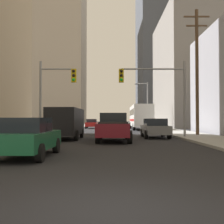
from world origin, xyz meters
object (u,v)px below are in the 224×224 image
Objects in this scene: sedan_red at (92,124)px; traffic_signal_near_right at (155,85)px; sedan_green at (26,137)px; city_bus at (140,116)px; sedan_grey at (155,128)px; sedan_beige at (111,126)px; cargo_van_black at (66,122)px; pickup_truck_maroon at (113,127)px; sedan_white at (112,125)px; traffic_signal_near_left at (55,87)px.

sedan_red is 24.52m from traffic_signal_near_right.
city_bus is at bearing 75.69° from sedan_green.
sedan_grey is 0.71× the size of traffic_signal_near_right.
sedan_beige is at bearing -79.90° from sedan_red.
pickup_truck_maroon is at bearing -28.36° from cargo_van_black.
sedan_grey is at bearing 45.78° from pickup_truck_maroon.
sedan_grey is at bearing -73.79° from sedan_red.
cargo_van_black is at bearing 90.48° from sedan_green.
sedan_white is at bearing 88.49° from sedan_beige.
sedan_beige is 1.00× the size of sedan_white.
sedan_beige and sedan_white have the same top height.
sedan_red is at bearing 105.88° from traffic_signal_near_right.
traffic_signal_near_right is (-0.69, -18.18, 2.18)m from city_bus.
sedan_white is 14.01m from traffic_signal_near_left.
sedan_grey is 3.36m from traffic_signal_near_right.
sedan_green is at bearing -101.01° from sedan_beige.
sedan_white is (-3.32, 12.46, 0.00)m from sedan_grey.
cargo_van_black is 7.52m from sedan_beige.
sedan_beige is 7.23m from sedan_white.
pickup_truck_maroon reaches higher than sedan_red.
sedan_grey and sedan_red have the same top height.
pickup_truck_maroon is 15.86m from sedan_white.
pickup_truck_maroon is 1.29× the size of sedan_white.
pickup_truck_maroon is 26.56m from sedan_red.
pickup_truck_maroon is 1.30× the size of sedan_beige.
sedan_red is (-6.67, 22.95, 0.00)m from sedan_grey.
traffic_signal_near_left is 1.00× the size of traffic_signal_near_right.
cargo_van_black reaches higher than sedan_green.
sedan_green is 23.86m from sedan_white.
city_bus is 13.25m from sedan_beige.
sedan_grey is at bearing -75.06° from sedan_white.
city_bus is at bearing 71.53° from sedan_beige.
cargo_van_black is 7.41m from traffic_signal_near_right.
sedan_white is (0.19, 7.23, 0.00)m from sedan_beige.
cargo_van_black reaches higher than sedan_red.
sedan_white and sedan_red have the same top height.
traffic_signal_near_right reaches higher than sedan_red.
traffic_signal_near_left is at bearing -127.20° from sedan_beige.
traffic_signal_near_right reaches higher than sedan_grey.
traffic_signal_near_left is (-1.02, 1.09, 2.71)m from cargo_van_black.
cargo_van_black is 24.47m from sedan_red.
pickup_truck_maroon is 4.74m from sedan_grey.
sedan_grey is 1.01× the size of sedan_beige.
sedan_white is at bearing -72.31° from sedan_red.
sedan_grey is at bearing -92.15° from city_bus.
traffic_signal_near_right reaches higher than cargo_van_black.
pickup_truck_maroon is 1.29× the size of sedan_green.
sedan_beige is at bearing 78.99° from sedan_green.
sedan_green is at bearing -84.14° from traffic_signal_near_left.
sedan_red is at bearing 100.10° from sedan_beige.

